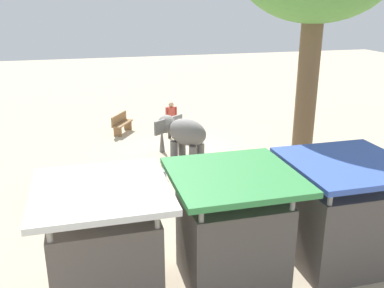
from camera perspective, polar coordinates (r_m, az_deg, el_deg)
The scene contains 9 objects.
ground_plane at distance 17.05m, azimuth -1.10°, elevation -1.07°, with size 60.00×60.00×0.00m, color #BAA88C.
elephant at distance 16.13m, azimuth -1.30°, elevation 1.53°, with size 2.03×2.17×1.58m.
person_handler at distance 18.51m, azimuth -2.78°, elevation 3.60°, with size 0.51×0.32×1.62m.
wooden_bench at distance 19.61m, azimuth -9.43°, elevation 2.80°, with size 1.08×1.40×0.88m.
picnic_table_near at distance 13.64m, azimuth -16.90°, elevation -4.51°, with size 1.62×1.61×0.78m.
market_stall_blue at distance 10.24m, azimuth 19.33°, elevation -9.42°, with size 2.50×2.50×2.52m.
market_stall_green at distance 9.14m, azimuth 5.33°, elevation -11.93°, with size 2.50×2.50×2.52m.
market_stall_white at distance 8.71m, azimuth -11.49°, elevation -13.98°, with size 2.50×2.50×2.52m.
feed_bucket at distance 14.50m, azimuth -4.16°, elevation -4.12°, with size 0.36×0.36×0.32m, color gray.
Camera 1 is at (3.77, 15.58, 5.80)m, focal length 39.89 mm.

